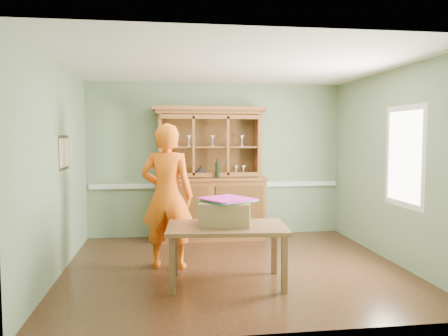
{
  "coord_description": "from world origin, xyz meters",
  "views": [
    {
      "loc": [
        -0.92,
        -5.69,
        1.77
      ],
      "look_at": [
        -0.08,
        0.4,
        1.32
      ],
      "focal_mm": 35.0,
      "sensor_mm": 36.0,
      "label": 1
    }
  ],
  "objects": [
    {
      "name": "floor",
      "position": [
        0.0,
        0.0,
        0.0
      ],
      "size": [
        4.5,
        4.5,
        0.0
      ],
      "primitive_type": "plane",
      "color": "#4A2A17",
      "rests_on": "ground"
    },
    {
      "name": "wall_front",
      "position": [
        0.0,
        -2.0,
        1.35
      ],
      "size": [
        4.5,
        0.0,
        4.5
      ],
      "primitive_type": "plane",
      "rotation": [
        -1.57,
        0.0,
        0.0
      ],
      "color": "gray",
      "rests_on": "floor"
    },
    {
      "name": "cardboard_box",
      "position": [
        -0.2,
        -0.55,
        0.84
      ],
      "size": [
        0.68,
        0.59,
        0.28
      ],
      "primitive_type": "cube",
      "rotation": [
        0.0,
        0.0,
        -0.21
      ],
      "color": "#96724D",
      "rests_on": "dining_table"
    },
    {
      "name": "wall_right",
      "position": [
        2.25,
        0.0,
        1.35
      ],
      "size": [
        0.0,
        4.0,
        4.0
      ],
      "primitive_type": "plane",
      "rotation": [
        1.57,
        0.0,
        -1.57
      ],
      "color": "gray",
      "rests_on": "floor"
    },
    {
      "name": "ceiling",
      "position": [
        0.0,
        0.0,
        2.7
      ],
      "size": [
        4.5,
        4.5,
        0.0
      ],
      "primitive_type": "plane",
      "rotation": [
        3.14,
        0.0,
        0.0
      ],
      "color": "white",
      "rests_on": "wall_back"
    },
    {
      "name": "person",
      "position": [
        -0.89,
        0.15,
        0.97
      ],
      "size": [
        0.79,
        0.61,
        1.94
      ],
      "primitive_type": "imported",
      "rotation": [
        0.0,
        0.0,
        2.91
      ],
      "color": "#FF6410",
      "rests_on": "floor"
    },
    {
      "name": "wall_left",
      "position": [
        -2.25,
        0.0,
        1.35
      ],
      "size": [
        0.0,
        4.0,
        4.0
      ],
      "primitive_type": "plane",
      "rotation": [
        1.57,
        0.0,
        1.57
      ],
      "color": "gray",
      "rests_on": "floor"
    },
    {
      "name": "chair_rail",
      "position": [
        0.0,
        1.98,
        0.9
      ],
      "size": [
        4.41,
        0.05,
        0.08
      ],
      "primitive_type": "cube",
      "color": "white",
      "rests_on": "wall_back"
    },
    {
      "name": "framed_map",
      "position": [
        -2.23,
        0.3,
        1.55
      ],
      "size": [
        0.03,
        0.6,
        0.46
      ],
      "color": "#332314",
      "rests_on": "wall_left"
    },
    {
      "name": "kite_stack",
      "position": [
        -0.17,
        -0.55,
        1.01
      ],
      "size": [
        0.7,
        0.7,
        0.04
      ],
      "rotation": [
        0.0,
        0.0,
        0.51
      ],
      "color": "green",
      "rests_on": "cardboard_box"
    },
    {
      "name": "china_hutch",
      "position": [
        -0.14,
        1.74,
        0.79
      ],
      "size": [
        1.93,
        0.64,
        2.27
      ],
      "color": "brown",
      "rests_on": "floor"
    },
    {
      "name": "window_panel",
      "position": [
        2.23,
        -0.3,
        1.5
      ],
      "size": [
        0.03,
        0.96,
        1.36
      ],
      "color": "white",
      "rests_on": "wall_right"
    },
    {
      "name": "dining_table",
      "position": [
        -0.19,
        -0.62,
        0.62
      ],
      "size": [
        1.48,
        0.96,
        0.71
      ],
      "rotation": [
        0.0,
        0.0,
        -0.08
      ],
      "color": "brown",
      "rests_on": "floor"
    },
    {
      "name": "wall_back",
      "position": [
        0.0,
        2.0,
        1.35
      ],
      "size": [
        4.5,
        0.0,
        4.5
      ],
      "primitive_type": "plane",
      "rotation": [
        1.57,
        0.0,
        0.0
      ],
      "color": "gray",
      "rests_on": "floor"
    }
  ]
}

